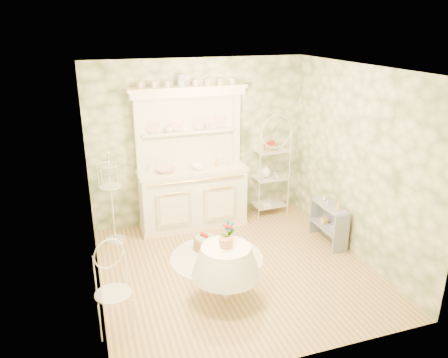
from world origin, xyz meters
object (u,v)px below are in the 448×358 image
object	(u,v)px
bakers_rack	(270,167)
cafe_chair	(113,292)
side_shelf	(328,225)
floor_basket	(205,243)
round_table	(226,273)
birdcage_stand	(112,199)
kitchen_dresser	(192,160)

from	to	relation	value
bakers_rack	cafe_chair	world-z (taller)	bakers_rack
side_shelf	floor_basket	distance (m)	1.91
round_table	floor_basket	bearing A→B (deg)	85.50
bakers_rack	round_table	xyz separation A→B (m)	(-1.56, -2.22, -0.49)
bakers_rack	cafe_chair	size ratio (longest dim) A/B	1.78
bakers_rack	birdcage_stand	xyz separation A→B (m)	(-2.71, -0.26, -0.14)
bakers_rack	floor_basket	size ratio (longest dim) A/B	5.26
bakers_rack	floor_basket	distance (m)	1.89
kitchen_dresser	birdcage_stand	world-z (taller)	kitchen_dresser
cafe_chair	floor_basket	world-z (taller)	cafe_chair
kitchen_dresser	floor_basket	size ratio (longest dim) A/B	7.08
round_table	kitchen_dresser	bearing A→B (deg)	86.14
round_table	cafe_chair	size ratio (longest dim) A/B	0.77
side_shelf	birdcage_stand	world-z (taller)	birdcage_stand
bakers_rack	floor_basket	bearing A→B (deg)	-150.32
round_table	cafe_chair	world-z (taller)	cafe_chair
side_shelf	floor_basket	size ratio (longest dim) A/B	2.09
floor_basket	kitchen_dresser	bearing A→B (deg)	87.10
kitchen_dresser	floor_basket	distance (m)	1.35
side_shelf	round_table	distance (m)	2.16
bakers_rack	kitchen_dresser	bearing A→B (deg)	-179.52
kitchen_dresser	side_shelf	size ratio (longest dim) A/B	3.39
birdcage_stand	floor_basket	distance (m)	1.56
round_table	birdcage_stand	distance (m)	2.30
side_shelf	floor_basket	bearing A→B (deg)	171.65
bakers_rack	cafe_chair	bearing A→B (deg)	-144.27
bakers_rack	cafe_chair	xyz separation A→B (m)	(-2.89, -2.36, -0.37)
cafe_chair	floor_basket	xyz separation A→B (m)	(1.44, 1.41, -0.37)
birdcage_stand	cafe_chair	bearing A→B (deg)	-94.93
bakers_rack	birdcage_stand	bearing A→B (deg)	-178.04
bakers_rack	side_shelf	size ratio (longest dim) A/B	2.52
bakers_rack	round_table	size ratio (longest dim) A/B	2.33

